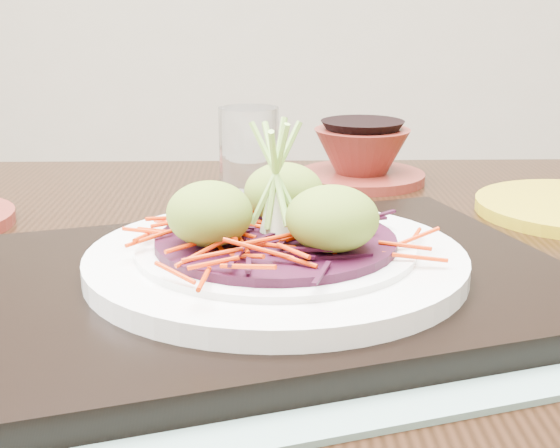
# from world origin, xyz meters

# --- Properties ---
(dining_table) EXTENTS (1.44, 1.08, 0.82)m
(dining_table) POSITION_xyz_m (0.07, -0.04, 0.71)
(dining_table) COLOR black
(dining_table) RESTS_ON ground
(placemat) EXTENTS (0.59, 0.54, 0.00)m
(placemat) POSITION_xyz_m (0.10, -0.09, 0.82)
(placemat) COLOR gray
(placemat) RESTS_ON dining_table
(serving_tray) EXTENTS (0.50, 0.46, 0.02)m
(serving_tray) POSITION_xyz_m (0.10, -0.09, 0.83)
(serving_tray) COLOR black
(serving_tray) RESTS_ON placemat
(white_plate) EXTENTS (0.27, 0.27, 0.02)m
(white_plate) POSITION_xyz_m (0.10, -0.09, 0.85)
(white_plate) COLOR white
(white_plate) RESTS_ON serving_tray
(cabbage_bed) EXTENTS (0.17, 0.17, 0.01)m
(cabbage_bed) POSITION_xyz_m (0.10, -0.09, 0.87)
(cabbage_bed) COLOR black
(cabbage_bed) RESTS_ON white_plate
(carrot_julienne) EXTENTS (0.21, 0.21, 0.01)m
(carrot_julienne) POSITION_xyz_m (0.10, -0.09, 0.87)
(carrot_julienne) COLOR red
(carrot_julienne) RESTS_ON cabbage_bed
(guacamole_scoops) EXTENTS (0.15, 0.13, 0.05)m
(guacamole_scoops) POSITION_xyz_m (0.10, -0.09, 0.89)
(guacamole_scoops) COLOR olive
(guacamole_scoops) RESTS_ON cabbage_bed
(scallion_garnish) EXTENTS (0.06, 0.06, 0.09)m
(scallion_garnish) POSITION_xyz_m (0.10, -0.09, 0.91)
(scallion_garnish) COLOR #88BE4C
(scallion_garnish) RESTS_ON cabbage_bed
(water_glass) EXTENTS (0.08, 0.08, 0.09)m
(water_glass) POSITION_xyz_m (0.02, 0.22, 0.87)
(water_glass) COLOR white
(water_glass) RESTS_ON dining_table
(terracotta_bowl_set) EXTENTS (0.15, 0.15, 0.06)m
(terracotta_bowl_set) POSITION_xyz_m (0.14, 0.29, 0.85)
(terracotta_bowl_set) COLOR #5D1C16
(terracotta_bowl_set) RESTS_ON dining_table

